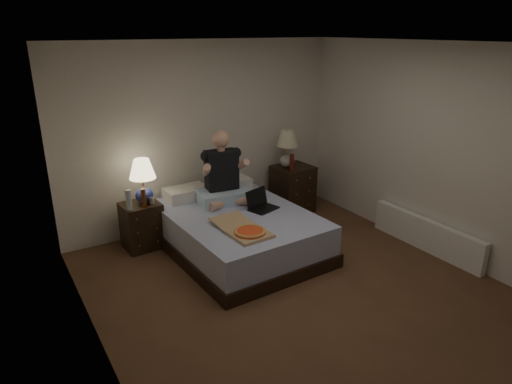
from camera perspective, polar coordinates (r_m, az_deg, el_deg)
floor at (r=4.95m, az=5.60°, el=-12.36°), size 4.00×4.50×0.00m
ceiling at (r=4.19m, az=6.79°, el=17.93°), size 4.00×4.50×0.00m
wall_back at (r=6.28m, az=-6.53°, el=7.02°), size 4.00×0.00×2.50m
wall_left at (r=3.62m, az=-19.89°, el=-3.81°), size 0.00×4.50×2.50m
wall_right at (r=5.82m, az=22.03°, el=4.66°), size 0.00×4.50×2.50m
bed at (r=5.66m, az=-2.25°, el=-4.98°), size 1.60×2.09×0.51m
nightstand_left at (r=5.91m, az=-14.06°, el=-4.09°), size 0.47×0.43×0.59m
nightstand_right at (r=6.86m, az=4.58°, el=0.38°), size 0.57×0.52×0.70m
lamp_left at (r=5.72m, az=-13.93°, el=1.32°), size 0.34×0.34×0.56m
lamp_right at (r=6.63m, az=3.93°, el=5.43°), size 0.35×0.35×0.56m
water_bottle at (r=5.60m, az=-15.62°, el=-0.95°), size 0.07×0.07×0.25m
soda_can at (r=5.71m, az=-12.90°, el=-1.09°), size 0.07×0.07×0.10m
beer_bottle_left at (r=5.64m, az=-13.88°, el=-0.72°), size 0.06×0.06×0.23m
beer_bottle_right at (r=6.55m, az=4.50°, el=3.75°), size 0.06×0.06×0.23m
person at (r=5.77m, az=-4.17°, el=3.10°), size 0.72×0.60×0.93m
laptop at (r=5.61m, az=0.97°, el=-1.07°), size 0.41×0.37×0.24m
pizza_box at (r=4.94m, az=-0.77°, el=-5.07°), size 0.44×0.78×0.08m
radiator at (r=6.09m, az=20.50°, el=-5.02°), size 0.10×1.60×0.40m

